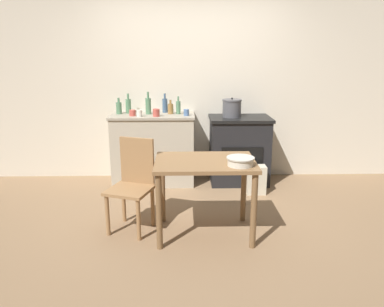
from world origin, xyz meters
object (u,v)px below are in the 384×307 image
(stock_pot, at_px, (232,108))
(bottle_mid_left, at_px, (165,105))
(work_table, at_px, (205,173))
(chair, at_px, (133,182))
(cup_mid_right, at_px, (186,112))
(stove, at_px, (239,150))
(flour_sack, at_px, (256,180))
(cup_end_right, at_px, (139,113))
(bottle_left, at_px, (128,106))
(cup_far_right, at_px, (132,113))
(bottle_center, at_px, (148,106))
(bottle_center_left, at_px, (119,108))
(cup_right, at_px, (156,113))
(bottle_center_right, at_px, (178,107))
(bottle_far_left, at_px, (171,109))
(mixing_bowl_large, at_px, (240,161))

(stock_pot, bearing_deg, bottle_mid_left, 167.89)
(work_table, bearing_deg, bottle_mid_left, 104.71)
(chair, height_order, cup_mid_right, cup_mid_right)
(stove, height_order, work_table, stove)
(flour_sack, height_order, cup_end_right, cup_end_right)
(stock_pot, xyz_separation_m, bottle_left, (-1.38, 0.13, 0.02))
(bottle_left, relative_size, bottle_mid_left, 1.02)
(cup_end_right, bearing_deg, bottle_left, 121.06)
(bottle_left, height_order, cup_far_right, bottle_left)
(bottle_center, relative_size, cup_mid_right, 3.51)
(stock_pot, xyz_separation_m, bottle_center_left, (-1.49, 0.07, -0.00))
(cup_right, height_order, cup_end_right, cup_right)
(bottle_left, distance_m, bottle_center, 0.29)
(bottle_mid_left, bearing_deg, bottle_left, -173.37)
(work_table, xyz_separation_m, cup_end_right, (-0.76, 1.37, 0.36))
(bottle_left, bearing_deg, cup_right, -35.49)
(flour_sack, distance_m, cup_end_right, 1.70)
(bottle_center_right, relative_size, cup_mid_right, 2.77)
(bottle_far_left, distance_m, bottle_left, 0.57)
(work_table, distance_m, bottle_left, 1.96)
(bottle_center_left, xyz_separation_m, cup_far_right, (0.20, -0.16, -0.04))
(mixing_bowl_large, bearing_deg, bottle_center, 119.08)
(bottle_center, bearing_deg, stock_pot, -2.64)
(chair, height_order, bottle_center, bottle_center)
(stock_pot, height_order, cup_mid_right, stock_pot)
(mixing_bowl_large, relative_size, bottle_far_left, 1.35)
(bottle_center_right, bearing_deg, bottle_center_left, 179.10)
(stock_pot, distance_m, bottle_mid_left, 0.91)
(bottle_mid_left, relative_size, cup_far_right, 3.06)
(mixing_bowl_large, bearing_deg, bottle_center_right, 108.14)
(bottle_center, bearing_deg, cup_far_right, -144.10)
(work_table, xyz_separation_m, bottle_mid_left, (-0.45, 1.72, 0.41))
(work_table, distance_m, chair, 0.74)
(chair, bearing_deg, work_table, 6.92)
(flour_sack, bearing_deg, bottle_far_left, 154.14)
(bottle_left, xyz_separation_m, bottle_center, (0.27, -0.08, 0.01))
(bottle_mid_left, relative_size, bottle_center_left, 1.20)
(stove, distance_m, flour_sack, 0.56)
(stock_pot, distance_m, bottle_far_left, 0.81)
(chair, xyz_separation_m, bottle_left, (-0.23, 1.51, 0.56))
(stock_pot, xyz_separation_m, bottle_far_left, (-0.81, 0.06, -0.01))
(bottle_center, distance_m, cup_end_right, 0.24)
(cup_mid_right, height_order, cup_right, cup_right)
(cup_mid_right, bearing_deg, bottle_mid_left, 135.56)
(cup_mid_right, height_order, cup_end_right, cup_end_right)
(bottle_center_left, bearing_deg, stove, -2.53)
(chair, height_order, bottle_center_left, bottle_center_left)
(chair, bearing_deg, stove, 66.88)
(stove, height_order, mixing_bowl_large, stove)
(cup_far_right, bearing_deg, work_table, -59.24)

